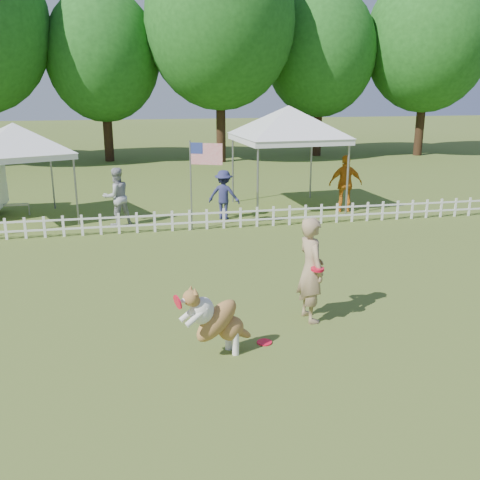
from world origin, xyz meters
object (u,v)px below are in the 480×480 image
Objects in this scene: handler at (311,270)px; spectator_c at (346,184)px; flag_pole at (191,186)px; canopy_tent_right at (287,159)px; spectator_a at (117,197)px; dog at (218,320)px; frisbee_on_turf at (264,342)px; canopy_tent_left at (18,174)px; spectator_b at (224,195)px.

handler is 1.01× the size of spectator_c.
spectator_c is at bearing 37.36° from flag_pole.
canopy_tent_right is 5.75m from spectator_a.
canopy_tent_right is 1.30× the size of flag_pole.
frisbee_on_turf is (0.81, 0.28, -0.59)m from dog.
spectator_a is (2.87, -0.97, -0.60)m from canopy_tent_left.
canopy_tent_left is 5.37m from flag_pole.
dog is 0.65× the size of spectator_c.
canopy_tent_left is at bearing -178.98° from flag_pole.
frisbee_on_turf is 8.73m from spectator_a.
dog is at bearing 65.13° from spectator_c.
canopy_tent_left reaches higher than spectator_a.
spectator_a is 0.92× the size of spectator_c.
handler reaches higher than dog.
spectator_c is at bearing -153.67° from spectator_b.
spectator_a is (-3.49, 7.58, -0.08)m from handler.
canopy_tent_right is 2.08m from spectator_c.
handler is at bearing -55.39° from flag_pole.
canopy_tent_right is (3.10, 9.46, 1.66)m from frisbee_on_turf.
canopy_tent_left is 1.70× the size of spectator_a.
canopy_tent_left is at bearing 119.87° from frisbee_on_turf.
spectator_a is at bearing 25.50° from spectator_b.
dog is 0.36× the size of canopy_tent_right.
spectator_b is (0.78, 8.46, 0.75)m from frisbee_on_turf.
spectator_a reaches higher than dog.
canopy_tent_left reaches higher than flag_pole.
spectator_b reaches higher than dog.
spectator_b is at bearing -160.58° from canopy_tent_right.
flag_pole is at bearing 5.11° from handler.
handler is at bearing 115.06° from spectator_b.
flag_pole is at bearing 129.87° from spectator_a.
dog is 0.70× the size of spectator_a.
canopy_tent_left is at bearing 177.10° from canopy_tent_right.
frisbee_on_turf is 0.10× the size of flag_pole.
canopy_tent_left reaches higher than frisbee_on_turf.
canopy_tent_left is at bearing 4.05° from spectator_c.
canopy_tent_left is at bearing 15.48° from spectator_b.
canopy_tent_left is (-6.36, 8.55, 0.52)m from handler.
handler reaches higher than frisbee_on_turf.
handler is 1.57m from frisbee_on_turf.
spectator_b reaches higher than frisbee_on_turf.
frisbee_on_turf is 8.53m from spectator_b.
spectator_c reaches higher than spectator_b.
spectator_a is at bearing 10.21° from spectator_c.
spectator_b is at bearing 157.82° from spectator_a.
spectator_a is at bearing 79.84° from dog.
spectator_b is at bearing -30.01° from canopy_tent_left.
canopy_tent_left reaches higher than spectator_c.
flag_pole is 5.42m from spectator_c.
flag_pole is at bearing 65.49° from dog.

